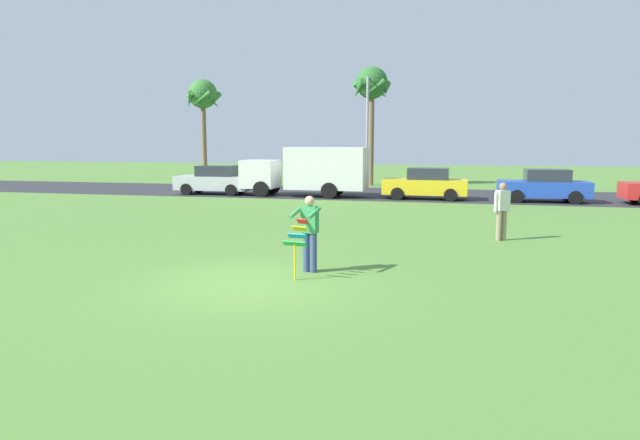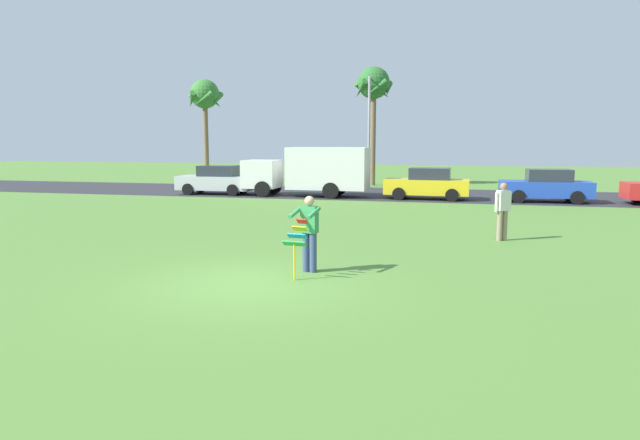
% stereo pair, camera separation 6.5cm
% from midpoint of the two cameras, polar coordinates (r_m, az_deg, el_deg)
% --- Properties ---
extents(ground_plane, '(120.00, 120.00, 0.00)m').
position_cam_midpoint_polar(ground_plane, '(11.73, -7.47, -6.48)').
color(ground_plane, '#568438').
extents(road_strip, '(120.00, 8.00, 0.01)m').
position_cam_midpoint_polar(road_strip, '(31.51, 5.87, 2.70)').
color(road_strip, '#2D2D33').
rests_on(road_strip, ground).
extents(person_kite_flyer, '(0.63, 0.72, 1.73)m').
position_cam_midpoint_polar(person_kite_flyer, '(12.46, -1.25, -1.10)').
color(person_kite_flyer, '#384772').
rests_on(person_kite_flyer, ground).
extents(kite_held, '(0.52, 0.66, 1.26)m').
position_cam_midpoint_polar(kite_held, '(11.91, -2.50, -1.93)').
color(kite_held, red).
rests_on(kite_held, ground).
extents(parked_car_silver, '(4.24, 1.91, 1.60)m').
position_cam_midpoint_polar(parked_car_silver, '(31.54, -10.80, 4.01)').
color(parked_car_silver, silver).
rests_on(parked_car_silver, ground).
extents(parked_truck_white_box, '(6.72, 2.16, 2.62)m').
position_cam_midpoint_polar(parked_truck_white_box, '(29.67, -0.94, 5.14)').
color(parked_truck_white_box, silver).
rests_on(parked_truck_white_box, ground).
extents(parked_car_yellow, '(4.25, 1.94, 1.60)m').
position_cam_midpoint_polar(parked_car_yellow, '(28.82, 10.74, 3.64)').
color(parked_car_yellow, yellow).
rests_on(parked_car_yellow, ground).
extents(parked_car_blue, '(4.23, 1.89, 1.60)m').
position_cam_midpoint_polar(parked_car_blue, '(29.12, 21.93, 3.24)').
color(parked_car_blue, '#2347B7').
rests_on(parked_car_blue, ground).
extents(palm_tree_left_near, '(2.58, 2.71, 7.39)m').
position_cam_midpoint_polar(palm_tree_left_near, '(42.19, -11.97, 12.16)').
color(palm_tree_left_near, brown).
rests_on(palm_tree_left_near, ground).
extents(palm_tree_right_near, '(2.58, 2.71, 7.79)m').
position_cam_midpoint_polar(palm_tree_right_near, '(37.72, 5.29, 13.36)').
color(palm_tree_right_near, brown).
rests_on(palm_tree_right_near, ground).
extents(streetlight_pole, '(0.24, 1.65, 7.00)m').
position_cam_midpoint_polar(streetlight_pole, '(36.25, 4.86, 9.73)').
color(streetlight_pole, '#9E9EA3').
rests_on(streetlight_pole, ground).
extents(person_walker_near, '(0.49, 0.39, 1.73)m').
position_cam_midpoint_polar(person_walker_near, '(17.34, 18.07, 1.04)').
color(person_walker_near, gray).
rests_on(person_walker_near, ground).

